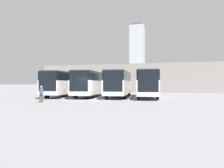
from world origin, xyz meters
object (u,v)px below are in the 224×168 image
Objects in this scene: bus_0 at (148,83)px; pedestrian at (41,94)px; bus_2 at (91,83)px; bus_3 at (65,83)px; bus_1 at (119,83)px.

pedestrian is (9.09, 9.97, -1.01)m from bus_0.
bus_2 is 1.00× the size of bus_3.
bus_0 is 1.00× the size of bus_3.
bus_0 is 1.00× the size of bus_1.
bus_3 is 9.81m from pedestrian.
pedestrian is (1.46, 9.65, -1.01)m from bus_2.
bus_0 reaches higher than pedestrian.
bus_1 is 3.84m from bus_2.
bus_3 is (11.45, 0.50, 0.00)m from bus_0.
bus_2 is 7.30× the size of pedestrian.
pedestrian is at bearing 55.82° from bus_1.
bus_0 is 1.00× the size of bus_2.
bus_1 and bus_2 have the same top height.
bus_0 is 7.64m from bus_2.
bus_1 is 11.42m from pedestrian.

